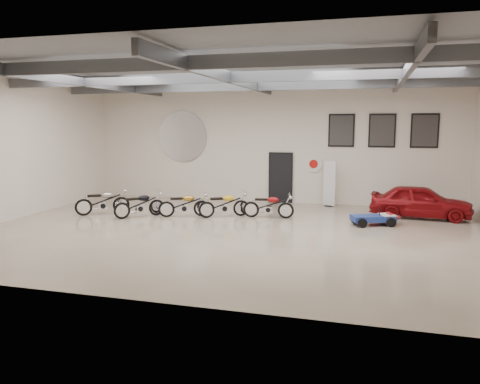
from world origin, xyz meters
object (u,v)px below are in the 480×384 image
(motorcycle_silver, at_px, (102,201))
(motorcycle_red, at_px, (268,205))
(motorcycle_black, at_px, (139,204))
(vintage_car, at_px, (421,201))
(go_kart, at_px, (377,216))
(banner_stand, at_px, (329,184))
(motorcycle_gold, at_px, (184,204))
(motorcycle_yellow, at_px, (224,204))

(motorcycle_silver, height_order, motorcycle_red, motorcycle_silver)
(motorcycle_black, height_order, vintage_car, vintage_car)
(motorcycle_red, relative_size, go_kart, 1.02)
(banner_stand, bearing_deg, motorcycle_gold, -128.66)
(motorcycle_red, relative_size, vintage_car, 0.51)
(motorcycle_black, bearing_deg, motorcycle_gold, -27.74)
(banner_stand, xyz_separation_m, go_kart, (1.87, -3.23, -0.62))
(motorcycle_black, bearing_deg, go_kart, -40.12)
(motorcycle_red, bearing_deg, motorcycle_black, -172.21)
(banner_stand, bearing_deg, go_kart, -45.05)
(motorcycle_yellow, bearing_deg, motorcycle_red, -21.97)
(go_kart, bearing_deg, motorcycle_gold, 161.75)
(banner_stand, bearing_deg, vintage_car, -9.04)
(motorcycle_red, xyz_separation_m, vintage_car, (5.28, 1.52, 0.13))
(motorcycle_yellow, distance_m, go_kart, 5.37)
(banner_stand, relative_size, motorcycle_yellow, 1.01)
(go_kart, bearing_deg, motorcycle_red, 155.18)
(motorcycle_silver, relative_size, motorcycle_gold, 1.07)
(motorcycle_silver, distance_m, motorcycle_gold, 3.14)
(banner_stand, xyz_separation_m, motorcycle_red, (-1.90, -3.02, -0.47))
(banner_stand, xyz_separation_m, motorcycle_silver, (-8.03, -4.03, -0.43))
(motorcycle_red, height_order, go_kart, motorcycle_red)
(motorcycle_silver, bearing_deg, banner_stand, -11.16)
(banner_stand, height_order, motorcycle_black, banner_stand)
(motorcycle_yellow, bearing_deg, motorcycle_black, 164.51)
(go_kart, distance_m, vintage_car, 2.32)
(motorcycle_black, bearing_deg, banner_stand, -13.61)
(motorcycle_black, relative_size, go_kart, 1.06)
(banner_stand, relative_size, motorcycle_red, 1.05)
(motorcycle_silver, relative_size, motorcycle_red, 1.09)
(motorcycle_gold, height_order, motorcycle_red, motorcycle_gold)
(motorcycle_silver, xyz_separation_m, motorcycle_yellow, (4.53, 0.74, -0.03))
(motorcycle_gold, relative_size, motorcycle_red, 1.01)
(motorcycle_black, relative_size, motorcycle_yellow, 1.00)
(motorcycle_gold, bearing_deg, motorcycle_silver, 162.75)
(motorcycle_yellow, bearing_deg, motorcycle_silver, 157.62)
(motorcycle_silver, height_order, motorcycle_black, motorcycle_silver)
(motorcycle_gold, xyz_separation_m, go_kart, (6.79, 0.40, -0.16))
(motorcycle_gold, bearing_deg, motorcycle_yellow, -11.17)
(banner_stand, distance_m, vintage_car, 3.72)
(banner_stand, xyz_separation_m, motorcycle_black, (-6.44, -4.15, -0.45))
(banner_stand, xyz_separation_m, motorcycle_yellow, (-3.50, -3.29, -0.46))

